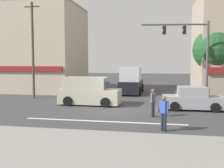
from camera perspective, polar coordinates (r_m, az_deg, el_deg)
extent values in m
plane|color=#3D3D3F|center=(17.83, 0.55, -5.68)|extent=(120.00, 120.00, 0.00)
cube|color=silver|center=(14.47, -1.91, -8.13)|extent=(9.00, 0.24, 0.01)
cube|color=gray|center=(9.81, -8.49, -14.01)|extent=(40.00, 5.00, 0.16)
cube|color=#B7AD99|center=(31.41, -16.47, 7.11)|extent=(10.34, 8.09, 9.26)
cube|color=maroon|center=(27.76, -20.27, 3.15)|extent=(9.82, 0.24, 0.50)
cube|color=gray|center=(31.99, -16.68, 15.70)|extent=(10.34, 8.09, 0.30)
cylinder|color=#4C3823|center=(22.91, 21.20, 0.05)|extent=(0.32, 0.32, 2.96)
sphere|color=#235128|center=(22.87, 21.41, 7.00)|extent=(3.46, 3.46, 3.46)
cylinder|color=brown|center=(24.62, -16.85, 6.96)|extent=(0.22, 0.22, 8.53)
cube|color=#473828|center=(25.08, -17.06, 15.81)|extent=(1.40, 0.12, 0.10)
cylinder|color=#47474C|center=(20.30, 20.01, 4.10)|extent=(0.18, 0.18, 6.20)
cylinder|color=#47474C|center=(19.92, 13.47, 12.47)|extent=(4.77, 0.76, 0.12)
cube|color=black|center=(20.01, 15.52, 11.24)|extent=(0.23, 0.26, 0.60)
sphere|color=black|center=(20.00, 15.19, 11.77)|extent=(0.12, 0.12, 0.12)
sphere|color=orange|center=(19.98, 15.17, 11.26)|extent=(0.12, 0.12, 0.12)
sphere|color=black|center=(19.96, 15.16, 10.74)|extent=(0.12, 0.12, 0.12)
cube|color=black|center=(19.75, 11.35, 11.41)|extent=(0.23, 0.26, 0.60)
sphere|color=black|center=(19.76, 11.01, 11.94)|extent=(0.12, 0.12, 0.12)
sphere|color=orange|center=(19.74, 11.00, 11.42)|extent=(0.12, 0.12, 0.12)
sphere|color=black|center=(19.71, 10.99, 10.90)|extent=(0.12, 0.12, 0.12)
cube|color=black|center=(27.40, 4.27, -0.46)|extent=(2.02, 5.61, 1.20)
cube|color=silver|center=(26.77, 4.16, 2.21)|extent=(1.91, 3.41, 1.40)
cube|color=#475666|center=(28.48, 4.54, 2.36)|extent=(1.75, 0.07, 1.19)
cylinder|color=black|center=(29.27, 2.69, -0.77)|extent=(0.24, 0.84, 0.84)
cylinder|color=black|center=(29.07, 6.60, -0.83)|extent=(0.24, 0.84, 0.84)
cylinder|color=black|center=(25.85, 1.64, -1.49)|extent=(0.24, 0.84, 0.84)
cylinder|color=black|center=(25.62, 6.07, -1.57)|extent=(0.24, 0.84, 0.84)
cube|color=#B7B29E|center=(19.98, -4.81, -2.65)|extent=(4.65, 1.97, 1.10)
cube|color=#B7B29E|center=(19.96, -5.65, 0.23)|extent=(3.25, 1.89, 0.90)
cube|color=#475666|center=(19.53, -1.12, 0.15)|extent=(0.11, 1.66, 0.76)
cylinder|color=black|center=(20.54, -0.23, -3.28)|extent=(0.73, 0.22, 0.72)
cylinder|color=black|center=(18.77, -1.46, -4.05)|extent=(0.73, 0.22, 0.72)
cylinder|color=black|center=(21.33, -7.74, -3.02)|extent=(0.73, 0.22, 0.72)
cylinder|color=black|center=(19.63, -9.58, -3.72)|extent=(0.73, 0.22, 0.72)
cube|color=#999EA3|center=(18.71, 17.26, -3.73)|extent=(4.13, 1.78, 0.80)
cube|color=#999EA3|center=(18.60, 17.01, -1.53)|extent=(1.93, 1.59, 0.64)
cube|color=#475666|center=(18.75, 19.95, -1.56)|extent=(0.09, 1.44, 0.54)
cylinder|color=black|center=(19.78, 20.58, -4.01)|extent=(0.64, 0.19, 0.64)
cylinder|color=black|center=(18.13, 21.60, -4.82)|extent=(0.64, 0.19, 0.64)
cylinder|color=black|center=(19.45, 13.19, -3.98)|extent=(0.64, 0.19, 0.64)
cylinder|color=black|center=(17.77, 13.53, -4.80)|extent=(0.64, 0.19, 0.64)
cylinder|color=#232838|center=(12.57, 11.47, -8.20)|extent=(0.14, 0.14, 0.86)
cylinder|color=#232838|center=(12.69, 10.87, -8.07)|extent=(0.14, 0.14, 0.86)
cube|color=#2D4CA5|center=(12.49, 11.22, -4.91)|extent=(0.41, 0.41, 0.58)
sphere|color=brown|center=(12.43, 11.25, -3.05)|extent=(0.22, 0.22, 0.22)
cylinder|color=#2D4CA5|center=(12.33, 12.03, -5.05)|extent=(0.09, 0.09, 0.56)
cylinder|color=#2D4CA5|center=(12.66, 10.43, -4.78)|extent=(0.09, 0.09, 0.56)
cube|color=brown|center=(12.77, 10.29, -5.48)|extent=(0.28, 0.28, 0.24)
cylinder|color=#232838|center=(15.81, 8.98, -5.50)|extent=(0.14, 0.14, 0.86)
cylinder|color=#232838|center=(15.64, 8.79, -5.61)|extent=(0.14, 0.14, 0.86)
cube|color=slate|center=(15.62, 8.92, -2.95)|extent=(0.31, 0.41, 0.58)
sphere|color=brown|center=(15.57, 8.94, -1.46)|extent=(0.22, 0.22, 0.22)
cylinder|color=slate|center=(15.84, 9.18, -2.85)|extent=(0.09, 0.09, 0.56)
cylinder|color=slate|center=(15.39, 8.65, -3.06)|extent=(0.09, 0.09, 0.56)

